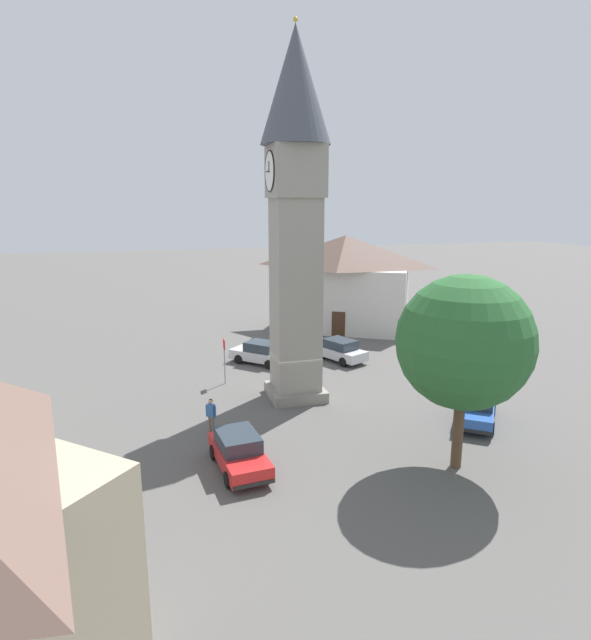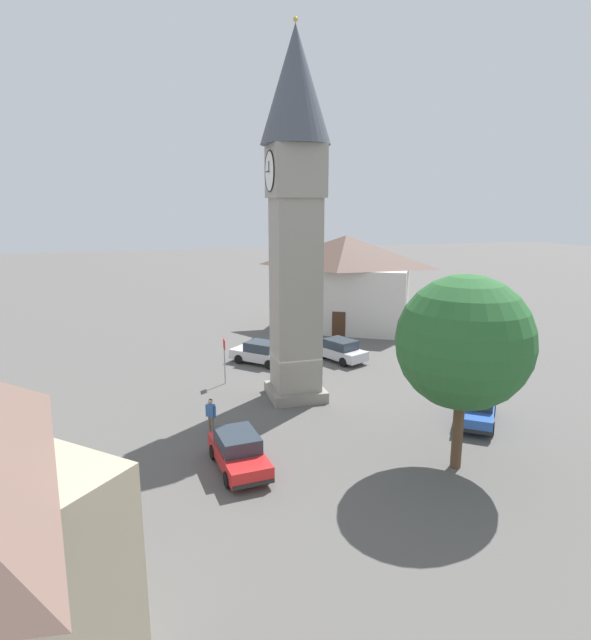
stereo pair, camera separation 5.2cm
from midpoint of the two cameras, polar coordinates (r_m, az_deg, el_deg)
name	(u,v)px [view 1 (the left image)]	position (r m, az deg, el deg)	size (l,w,h in m)	color
ground_plane	(296,397)	(30.28, -0.05, -8.32)	(200.00, 200.00, 0.00)	#565451
clock_tower	(295,189)	(28.30, -0.05, 14.01)	(3.64, 3.64, 19.71)	gray
car_blue_kerb	(239,451)	(22.52, -6.23, -13.99)	(4.29, 2.15, 1.53)	red
car_silver_kerb	(261,353)	(36.18, -3.85, -3.56)	(4.11, 4.11, 1.53)	silver
car_red_corner	(339,350)	(36.89, 4.71, -3.26)	(4.45, 3.29, 1.53)	silver
car_white_side	(476,408)	(28.23, 18.97, -8.98)	(4.31, 3.83, 1.53)	#2D5BB7
pedestrian	(211,412)	(25.85, -9.21, -9.86)	(0.39, 0.47, 1.69)	#706656
tree	(464,342)	(21.94, 17.78, -2.33)	(5.45, 5.45, 8.13)	brown
building_corner_back	(345,282)	(45.64, 5.35, 4.14)	(10.94, 12.73, 8.12)	beige
road_sign	(224,354)	(32.09, -7.77, -3.64)	(0.60, 0.07, 2.80)	gray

